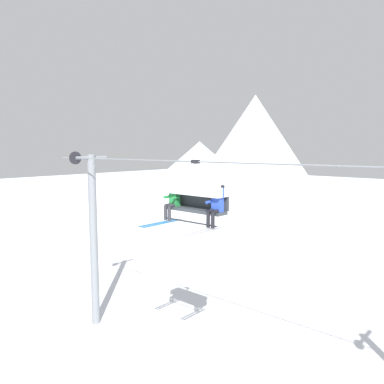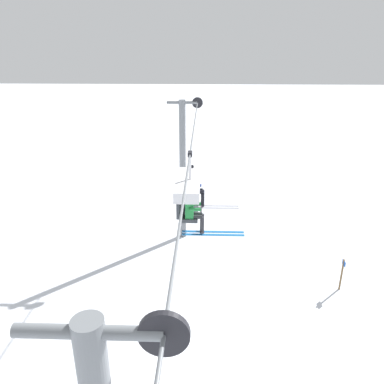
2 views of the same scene
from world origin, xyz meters
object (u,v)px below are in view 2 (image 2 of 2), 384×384
object	(u,v)px
lift_tower_far	(183,169)
skier_blue	(196,187)
skier_green	(194,211)
trail_sign	(342,273)
chairlift_chair	(188,189)

from	to	relation	value
lift_tower_far	skier_blue	bearing A→B (deg)	-174.06
skier_green	skier_blue	size ratio (longest dim) A/B	1.00
skier_blue	trail_sign	world-z (taller)	skier_blue
trail_sign	skier_green	bearing A→B (deg)	130.75
skier_green	skier_blue	distance (m)	1.81
skier_green	skier_blue	xyz separation A→B (m)	(1.81, 0.01, 0.02)
chairlift_chair	trail_sign	xyz separation A→B (m)	(4.81, -6.85, -5.88)
skier_green	skier_blue	world-z (taller)	skier_blue
chairlift_chair	skier_blue	size ratio (longest dim) A/B	1.31
skier_blue	trail_sign	bearing A→B (deg)	-59.52
lift_tower_far	chairlift_chair	world-z (taller)	lift_tower_far
skier_blue	trail_sign	distance (m)	9.53
chairlift_chair	skier_blue	distance (m)	0.97
skier_green	trail_sign	world-z (taller)	skier_green
trail_sign	skier_blue	bearing A→B (deg)	120.48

